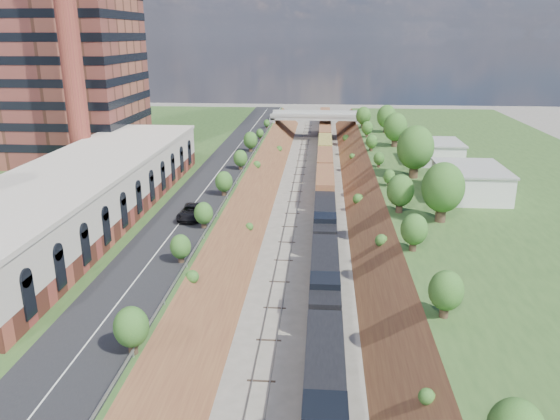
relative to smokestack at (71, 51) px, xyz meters
The scene contains 18 objects.
platform_left 23.05m from the smokestack, 53.13° to the left, with size 44.00×180.00×5.00m, color #2F4F20.
platform_right 72.69m from the smokestack, ahead, with size 44.00×180.00×5.00m, color #2F4F20.
embankment_left 35.58m from the smokestack, ahead, with size 7.07×180.00×7.07m, color brown.
embankment_right 53.39m from the smokestack, ahead, with size 7.07×180.00×7.07m, color brown.
rail_left_track 41.86m from the smokestack, ahead, with size 1.58×180.00×0.18m, color gray.
rail_right_track 46.11m from the smokestack, ahead, with size 1.58×180.00×0.18m, color gray.
road 28.88m from the smokestack, 11.04° to the left, with size 8.00×180.00×0.10m, color black.
guardrail 31.59m from the smokestack, ahead, with size 0.10×171.00×0.70m.
commercial_building 25.69m from the smokestack, 66.04° to the right, with size 14.30×62.30×7.00m.
highrise_tower 19.55m from the smokestack, 116.57° to the left, with size 22.00×22.00×53.90m.
smokestack is the anchor object (origin of this frame).
overpass 77.82m from the smokestack, 61.39° to the left, with size 24.50×8.30×7.40m.
white_building_near 62.29m from the smokestack, ahead, with size 9.00×12.00×4.00m, color silver.
white_building_far 64.31m from the smokestack, 16.97° to the left, with size 8.00×10.00×3.60m, color silver.
tree_right_large 57.52m from the smokestack, 16.80° to the right, with size 5.25×5.25×7.61m.
tree_left_crest 46.95m from the smokestack, 56.09° to the right, with size 2.45×2.45×3.55m.
freight_train 50.83m from the smokestack, 32.25° to the left, with size 3.08×156.80×4.59m.
suv 33.70m from the smokestack, 38.97° to the right, with size 2.85×6.17×1.72m, color black.
Camera 1 is at (2.01, -26.27, 27.51)m, focal length 35.00 mm.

